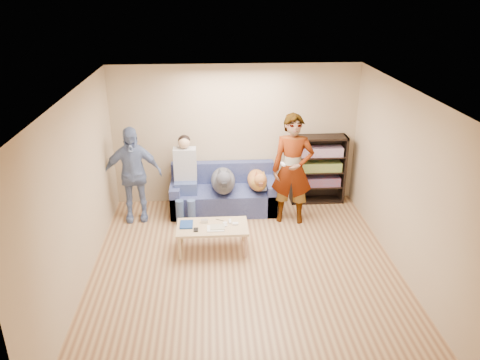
{
  "coord_description": "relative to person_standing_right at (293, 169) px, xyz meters",
  "views": [
    {
      "loc": [
        -0.46,
        -5.74,
        3.9
      ],
      "look_at": [
        0.0,
        1.2,
        0.95
      ],
      "focal_mm": 35.0,
      "sensor_mm": 36.0,
      "label": 1
    }
  ],
  "objects": [
    {
      "name": "notebook_blue",
      "position": [
        -1.79,
        -0.86,
        -0.53
      ],
      "size": [
        0.2,
        0.26,
        0.03
      ],
      "primitive_type": "cube",
      "color": "navy",
      "rests_on": "coffee_table"
    },
    {
      "name": "person_standing_left",
      "position": [
        -2.74,
        0.24,
        -0.11
      ],
      "size": [
        1.03,
        0.51,
        1.7
      ],
      "primitive_type": "imported",
      "rotation": [
        0.0,
        0.0,
        0.09
      ],
      "color": "#738FB9",
      "rests_on": "ground"
    },
    {
      "name": "controller_b",
      "position": [
        -1.03,
        -0.89,
        -0.53
      ],
      "size": [
        0.09,
        0.06,
        0.03
      ],
      "primitive_type": "cube",
      "color": "white",
      "rests_on": "coffee_table"
    },
    {
      "name": "wall_front",
      "position": [
        -0.92,
        -4.06,
        0.34
      ],
      "size": [
        4.5,
        0.0,
        4.5
      ],
      "primitive_type": "plane",
      "rotation": [
        -1.57,
        0.0,
        0.0
      ],
      "color": "tan",
      "rests_on": "ground"
    },
    {
      "name": "held_controller",
      "position": [
        -0.2,
        -0.2,
        0.18
      ],
      "size": [
        0.06,
        0.14,
        0.03
      ],
      "primitive_type": "cube",
      "rotation": [
        0.0,
        0.0,
        0.16
      ],
      "color": "white",
      "rests_on": "person_standing_right"
    },
    {
      "name": "dog_tan",
      "position": [
        -0.55,
        0.4,
        -0.36
      ],
      "size": [
        0.36,
        1.14,
        0.52
      ],
      "color": "#BC7F39",
      "rests_on": "sofa"
    },
    {
      "name": "controller_a",
      "position": [
        -1.11,
        -0.81,
        -0.53
      ],
      "size": [
        0.04,
        0.13,
        0.03
      ],
      "primitive_type": "cube",
      "color": "white",
      "rests_on": "coffee_table"
    },
    {
      "name": "coffee_table",
      "position": [
        -1.39,
        -0.91,
        -0.59
      ],
      "size": [
        1.1,
        0.6,
        0.42
      ],
      "color": "tan",
      "rests_on": "ground"
    },
    {
      "name": "wall_left",
      "position": [
        -3.17,
        -1.56,
        0.34
      ],
      "size": [
        0.0,
        5.0,
        5.0
      ],
      "primitive_type": "plane",
      "rotation": [
        1.57,
        0.0,
        1.57
      ],
      "color": "tan",
      "rests_on": "ground"
    },
    {
      "name": "ground",
      "position": [
        -0.92,
        -1.56,
        -0.96
      ],
      "size": [
        5.0,
        5.0,
        0.0
      ],
      "primitive_type": "plane",
      "color": "brown",
      "rests_on": "ground"
    },
    {
      "name": "wall_back",
      "position": [
        -0.92,
        0.94,
        0.34
      ],
      "size": [
        4.5,
        0.0,
        4.5
      ],
      "primitive_type": "plane",
      "rotation": [
        1.57,
        0.0,
        0.0
      ],
      "color": "tan",
      "rests_on": "ground"
    },
    {
      "name": "sofa",
      "position": [
        -1.17,
        0.53,
        -0.68
      ],
      "size": [
        1.9,
        0.85,
        0.82
      ],
      "color": "#515B93",
      "rests_on": "ground"
    },
    {
      "name": "headphone_cup_b",
      "position": [
        -1.19,
        -0.85,
        -0.53
      ],
      "size": [
        0.07,
        0.07,
        0.02
      ],
      "primitive_type": "cylinder",
      "color": "white",
      "rests_on": "coffee_table"
    },
    {
      "name": "pen_orange",
      "position": [
        -1.41,
        -1.07,
        -0.54
      ],
      "size": [
        0.13,
        0.06,
        0.01
      ],
      "primitive_type": "cylinder",
      "rotation": [
        0.0,
        1.57,
        0.35
      ],
      "color": "#CE591D",
      "rests_on": "coffee_table"
    },
    {
      "name": "person_seated",
      "position": [
        -1.84,
        0.4,
        -0.19
      ],
      "size": [
        0.4,
        0.73,
        1.47
      ],
      "color": "#3E4D88",
      "rests_on": "sofa"
    },
    {
      "name": "papers",
      "position": [
        -1.34,
        -1.01,
        -0.54
      ],
      "size": [
        0.26,
        0.2,
        0.02
      ],
      "primitive_type": "cube",
      "color": "white",
      "rests_on": "coffee_table"
    },
    {
      "name": "bookshelf",
      "position": [
        0.63,
        0.77,
        -0.29
      ],
      "size": [
        1.0,
        0.34,
        1.3
      ],
      "color": "black",
      "rests_on": "ground"
    },
    {
      "name": "person_standing_right",
      "position": [
        0.0,
        0.0,
        0.0
      ],
      "size": [
        0.78,
        0.58,
        1.93
      ],
      "primitive_type": "imported",
      "rotation": [
        0.0,
        0.0,
        -0.19
      ],
      "color": "gray",
      "rests_on": "ground"
    },
    {
      "name": "pen_black",
      "position": [
        -1.27,
        -0.73,
        -0.54
      ],
      "size": [
        0.13,
        0.08,
        0.01
      ],
      "primitive_type": "cylinder",
      "rotation": [
        0.0,
        1.57,
        -0.52
      ],
      "color": "black",
      "rests_on": "coffee_table"
    },
    {
      "name": "wall_right",
      "position": [
        1.33,
        -1.56,
        0.34
      ],
      "size": [
        0.0,
        5.0,
        5.0
      ],
      "primitive_type": "plane",
      "rotation": [
        1.57,
        0.0,
        -1.57
      ],
      "color": "tan",
      "rests_on": "ground"
    },
    {
      "name": "dog_gray",
      "position": [
        -1.17,
        0.33,
        -0.32
      ],
      "size": [
        0.43,
        1.26,
        0.63
      ],
      "color": "#52545D",
      "rests_on": "sofa"
    },
    {
      "name": "headphone_cup_a",
      "position": [
        -1.19,
        -0.93,
        -0.53
      ],
      "size": [
        0.07,
        0.07,
        0.02
      ],
      "primitive_type": "cylinder",
      "color": "silver",
      "rests_on": "coffee_table"
    },
    {
      "name": "ceiling",
      "position": [
        -0.92,
        -1.56,
        1.64
      ],
      "size": [
        5.0,
        5.0,
        0.0
      ],
      "primitive_type": "plane",
      "rotation": [
        3.14,
        0.0,
        0.0
      ],
      "color": "white",
      "rests_on": "ground"
    },
    {
      "name": "wallet",
      "position": [
        -1.64,
        -1.03,
        -0.54
      ],
      "size": [
        0.07,
        0.12,
        0.02
      ],
      "primitive_type": "cube",
      "color": "black",
      "rests_on": "coffee_table"
    },
    {
      "name": "blanket",
      "position": [
        -0.45,
        0.38,
        -0.48
      ],
      "size": [
        0.36,
        0.3,
        0.12
      ],
      "primitive_type": "ellipsoid",
      "color": "#A9A9AE",
      "rests_on": "sofa"
    },
    {
      "name": "camera_silver",
      "position": [
        -1.51,
        -0.79,
        -0.52
      ],
      "size": [
        0.11,
        0.06,
        0.05
      ],
      "primitive_type": "cube",
      "color": "#B8B8BD",
      "rests_on": "coffee_table"
    },
    {
      "name": "magazine",
      "position": [
        -1.31,
        -0.99,
        -0.52
      ],
      "size": [
        0.22,
        0.17,
        0.01
      ],
      "primitive_type": "cube",
      "color": "#B0AA8D",
      "rests_on": "coffee_table"
    }
  ]
}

